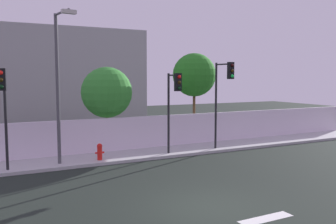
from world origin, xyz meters
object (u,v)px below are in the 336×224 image
Objects in this scene: street_lamp_curbside at (59,76)px; roadside_tree_midleft at (194,75)px; traffic_light_left at (224,87)px; fire_hydrant at (100,151)px; traffic_light_right at (3,97)px; traffic_light_center at (174,95)px; roadside_tree_leftmost at (107,92)px.

street_lamp_curbside reaches higher than roadside_tree_midleft.
traffic_light_left is 5.96× the size of fire_hydrant.
roadside_tree_midleft reaches higher than fire_hydrant.
street_lamp_curbside is 8.50× the size of fire_hydrant.
street_lamp_curbside is at bearing -176.55° from fire_hydrant.
traffic_light_center is at bearing -0.17° from traffic_light_right.
traffic_light_center is at bearing -133.54° from roadside_tree_midleft.
traffic_light_left is at bearing -94.79° from roadside_tree_midleft.
traffic_light_right is (-7.98, 0.02, 0.10)m from traffic_light_center.
traffic_light_left is 0.85× the size of roadside_tree_midleft.
roadside_tree_midleft is (5.75, 0.00, 1.00)m from roadside_tree_leftmost.
street_lamp_curbside is at bearing 176.15° from traffic_light_left.
traffic_light_right is at bearing -172.51° from fire_hydrant.
street_lamp_curbside is at bearing 10.61° from traffic_light_right.
roadside_tree_leftmost is (5.54, 3.46, -0.03)m from traffic_light_right.
traffic_light_right is 0.64× the size of street_lamp_curbside.
traffic_light_right is at bearing -148.00° from roadside_tree_leftmost.
roadside_tree_midleft is (11.29, 3.46, 0.96)m from traffic_light_right.
fire_hydrant is 4.19m from roadside_tree_leftmost.
traffic_light_left is 3.67m from roadside_tree_midleft.
roadside_tree_leftmost is at bearing 146.57° from traffic_light_left.
traffic_light_center is 4.25m from roadside_tree_leftmost.
traffic_light_center is 0.97× the size of traffic_light_right.
traffic_light_center is 7.98m from traffic_light_right.
traffic_light_center is 5.72m from street_lamp_curbside.
roadside_tree_midleft reaches higher than traffic_light_left.
roadside_tree_leftmost reaches higher than fire_hydrant.
traffic_light_right reaches higher than fire_hydrant.
roadside_tree_midleft is at bearing 17.04° from traffic_light_right.
fire_hydrant is at bearing -157.68° from roadside_tree_midleft.
traffic_light_left reaches higher than traffic_light_center.
roadside_tree_midleft is (7.08, 2.91, 3.71)m from fire_hydrant.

